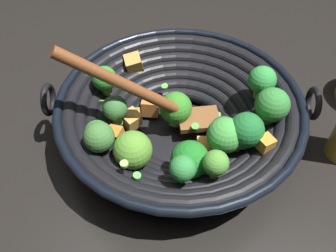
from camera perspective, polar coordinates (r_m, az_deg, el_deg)
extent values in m
plane|color=black|center=(0.62, 1.79, -1.57)|extent=(4.00, 4.00, 0.00)
cylinder|color=black|center=(0.62, 1.80, -1.27)|extent=(0.14, 0.14, 0.01)
torus|color=black|center=(0.61, 1.84, -0.40)|extent=(0.20, 0.20, 0.02)
torus|color=black|center=(0.60, 1.86, 0.19)|extent=(0.23, 0.23, 0.02)
torus|color=black|center=(0.59, 1.88, 0.79)|extent=(0.26, 0.26, 0.02)
torus|color=black|center=(0.58, 1.90, 1.41)|extent=(0.29, 0.29, 0.02)
torus|color=black|center=(0.58, 1.93, 2.04)|extent=(0.32, 0.32, 0.02)
torus|color=black|center=(0.57, 1.95, 2.69)|extent=(0.35, 0.35, 0.02)
torus|color=black|center=(0.56, 1.98, 3.35)|extent=(0.38, 0.38, 0.02)
torus|color=black|center=(0.56, 2.00, 4.02)|extent=(0.40, 0.40, 0.01)
torus|color=black|center=(0.60, 22.66, 3.42)|extent=(0.05, 0.03, 0.05)
torus|color=black|center=(0.59, -18.97, 4.11)|extent=(0.05, 0.03, 0.05)
cylinder|color=#73A248|center=(0.58, 16.02, 1.19)|extent=(0.03, 0.03, 0.02)
sphere|color=#338436|center=(0.55, 16.68, 3.34)|extent=(0.05, 0.05, 0.05)
cylinder|color=#6C9F4C|center=(0.57, 8.72, -2.10)|extent=(0.02, 0.02, 0.01)
sphere|color=#216928|center=(0.56, 9.01, -0.52)|extent=(0.04, 0.04, 0.04)
cylinder|color=#72B650|center=(0.52, 3.44, -7.41)|extent=(0.03, 0.03, 0.01)
sphere|color=#1E7423|center=(0.50, 3.59, -5.53)|extent=(0.06, 0.06, 0.06)
cylinder|color=#7BAA41|center=(0.62, -9.94, 5.80)|extent=(0.02, 0.02, 0.02)
sphere|color=#2F8B2A|center=(0.60, -10.30, 7.80)|extent=(0.04, 0.04, 0.04)
cylinder|color=#7CBB49|center=(0.55, -11.18, -2.55)|extent=(0.02, 0.02, 0.01)
sphere|color=#398A38|center=(0.53, -11.53, -1.09)|extent=(0.04, 0.04, 0.04)
cylinder|color=#74B359|center=(0.55, 12.19, -2.61)|extent=(0.03, 0.03, 0.02)
sphere|color=#1E6C2F|center=(0.52, 12.68, -0.65)|extent=(0.05, 0.05, 0.05)
cylinder|color=#67B14A|center=(0.57, -8.36, 1.06)|extent=(0.02, 0.02, 0.02)
sphere|color=#3C723A|center=(0.55, -8.67, 2.96)|extent=(0.04, 0.04, 0.04)
cylinder|color=#669944|center=(0.61, 14.61, 5.26)|extent=(0.02, 0.02, 0.02)
sphere|color=green|center=(0.59, 15.15, 7.29)|extent=(0.05, 0.05, 0.05)
cylinder|color=#72AC52|center=(0.61, 1.23, 0.97)|extent=(0.03, 0.03, 0.02)
sphere|color=#358625|center=(0.59, 1.28, 2.99)|extent=(0.05, 0.05, 0.05)
cylinder|color=#7DAE52|center=(0.49, 7.56, -7.57)|extent=(0.02, 0.02, 0.02)
sphere|color=#509535|center=(0.47, 7.84, -6.00)|extent=(0.04, 0.04, 0.04)
cylinder|color=#8BBE59|center=(0.53, -5.52, -6.04)|extent=(0.02, 0.03, 0.02)
sphere|color=#589530|center=(0.50, -5.78, -3.92)|extent=(0.06, 0.06, 0.06)
cylinder|color=#57923A|center=(0.55, 8.87, -3.57)|extent=(0.02, 0.02, 0.02)
sphere|color=green|center=(0.52, 9.27, -1.48)|extent=(0.05, 0.05, 0.05)
cylinder|color=#789F51|center=(0.53, -10.79, -3.69)|extent=(0.01, 0.01, 0.02)
sphere|color=#3E7335|center=(0.51, -11.23, -1.79)|extent=(0.05, 0.05, 0.05)
cylinder|color=#6DAC47|center=(0.48, 2.29, -8.37)|extent=(0.01, 0.01, 0.01)
sphere|color=#31863D|center=(0.46, 2.37, -6.96)|extent=(0.04, 0.04, 0.04)
cube|color=orange|center=(0.60, -5.55, 1.49)|extent=(0.03, 0.03, 0.02)
cube|color=gold|center=(0.52, 15.66, -2.76)|extent=(0.03, 0.03, 0.02)
cube|color=#C47436|center=(0.63, -2.88, 3.28)|extent=(0.04, 0.04, 0.03)
cube|color=#DAB56B|center=(0.55, 10.43, -2.55)|extent=(0.03, 0.03, 0.03)
cube|color=gold|center=(0.59, -6.05, 1.06)|extent=(0.04, 0.04, 0.03)
cube|color=orange|center=(0.56, 6.16, -3.53)|extent=(0.04, 0.04, 0.03)
cube|color=gold|center=(0.66, -5.63, 10.16)|extent=(0.05, 0.04, 0.04)
cube|color=orange|center=(0.55, -8.63, -1.47)|extent=(0.02, 0.03, 0.03)
cylinder|color=#56B247|center=(0.48, -5.12, -8.16)|extent=(0.01, 0.01, 0.01)
cylinder|color=#99D166|center=(0.47, -7.19, -6.18)|extent=(0.01, 0.01, 0.01)
cylinder|color=#56B247|center=(0.48, 3.36, -6.75)|extent=(0.01, 0.01, 0.01)
cylinder|color=#99D166|center=(0.62, -0.95, 4.25)|extent=(0.02, 0.02, 0.01)
cylinder|color=#6BC651|center=(0.52, 7.29, -4.51)|extent=(0.01, 0.01, 0.00)
cylinder|color=#6BC651|center=(0.60, 7.97, 1.76)|extent=(0.02, 0.02, 0.01)
cylinder|color=#6BC651|center=(0.61, -9.65, 6.78)|extent=(0.02, 0.02, 0.01)
cylinder|color=#6BC651|center=(0.63, -0.53, 6.53)|extent=(0.02, 0.02, 0.01)
cylinder|color=#56B247|center=(0.57, 4.48, -0.09)|extent=(0.01, 0.01, 0.01)
cylinder|color=#6BC651|center=(0.57, -10.78, 3.85)|extent=(0.01, 0.01, 0.01)
cube|color=brown|center=(0.60, 5.06, 1.13)|extent=(0.08, 0.09, 0.01)
cylinder|color=brown|center=(0.52, -7.01, 6.66)|extent=(0.10, 0.18, 0.15)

